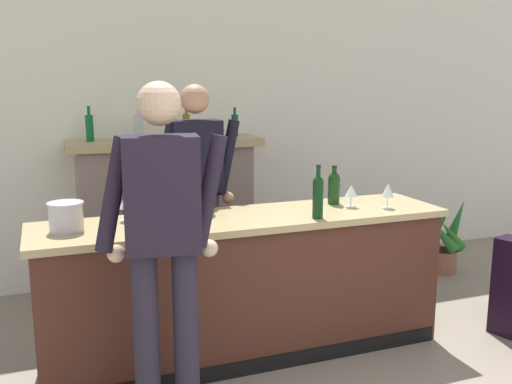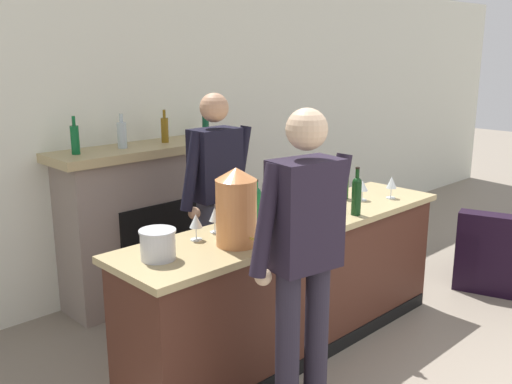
{
  "view_description": "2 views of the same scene",
  "coord_description": "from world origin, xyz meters",
  "px_view_note": "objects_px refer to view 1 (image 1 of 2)",
  "views": [
    {
      "loc": [
        -1.45,
        -1.05,
        1.8
      ],
      "look_at": [
        -0.07,
        2.59,
        1.04
      ],
      "focal_mm": 40.0,
      "sensor_mm": 36.0,
      "label": 1
    },
    {
      "loc": [
        -3.02,
        -0.19,
        2.07
      ],
      "look_at": [
        -0.47,
        2.46,
        1.15
      ],
      "focal_mm": 40.0,
      "sensor_mm": 36.0,
      "label": 2
    }
  ],
  "objects_px": {
    "wine_glass_front_right": "(388,191)",
    "potted_plant_corner": "(444,241)",
    "wine_glass_mid_counter": "(153,200)",
    "wine_glass_front_left": "(125,203)",
    "wine_bottle_merlot_tall": "(318,195)",
    "ice_bucket_steel": "(66,217)",
    "person_customer": "(164,246)",
    "wine_glass_by_dispenser": "(351,192)",
    "wine_bottle_rose_blush": "(334,186)",
    "person_bartender": "(197,193)",
    "wine_glass_near_bucket": "(197,207)",
    "wine_bottle_cabernet_heavy": "(208,194)",
    "copper_dispenser": "(151,189)",
    "fireplace_stone": "(167,212)"
  },
  "relations": [
    {
      "from": "wine_bottle_cabernet_heavy",
      "to": "wine_glass_by_dispenser",
      "type": "relative_size",
      "value": 1.86
    },
    {
      "from": "potted_plant_corner",
      "to": "wine_glass_mid_counter",
      "type": "relative_size",
      "value": 4.45
    },
    {
      "from": "person_customer",
      "to": "wine_glass_by_dispenser",
      "type": "bearing_deg",
      "value": 24.82
    },
    {
      "from": "wine_glass_front_right",
      "to": "wine_glass_near_bucket",
      "type": "bearing_deg",
      "value": -179.41
    },
    {
      "from": "wine_bottle_merlot_tall",
      "to": "wine_glass_near_bucket",
      "type": "distance_m",
      "value": 0.77
    },
    {
      "from": "ice_bucket_steel",
      "to": "person_bartender",
      "type": "bearing_deg",
      "value": 33.45
    },
    {
      "from": "wine_bottle_cabernet_heavy",
      "to": "ice_bucket_steel",
      "type": "bearing_deg",
      "value": -170.84
    },
    {
      "from": "potted_plant_corner",
      "to": "person_bartender",
      "type": "height_order",
      "value": "person_bartender"
    },
    {
      "from": "wine_bottle_rose_blush",
      "to": "wine_glass_front_right",
      "type": "distance_m",
      "value": 0.38
    },
    {
      "from": "wine_bottle_merlot_tall",
      "to": "wine_bottle_cabernet_heavy",
      "type": "height_order",
      "value": "wine_bottle_merlot_tall"
    },
    {
      "from": "wine_glass_front_right",
      "to": "ice_bucket_steel",
      "type": "bearing_deg",
      "value": 175.95
    },
    {
      "from": "potted_plant_corner",
      "to": "wine_bottle_rose_blush",
      "type": "distance_m",
      "value": 1.95
    },
    {
      "from": "person_bartender",
      "to": "wine_glass_front_right",
      "type": "distance_m",
      "value": 1.37
    },
    {
      "from": "wine_bottle_cabernet_heavy",
      "to": "copper_dispenser",
      "type": "bearing_deg",
      "value": -147.45
    },
    {
      "from": "wine_bottle_rose_blush",
      "to": "wine_glass_by_dispenser",
      "type": "bearing_deg",
      "value": -67.99
    },
    {
      "from": "wine_glass_front_right",
      "to": "wine_glass_mid_counter",
      "type": "bearing_deg",
      "value": 169.25
    },
    {
      "from": "person_bartender",
      "to": "wine_glass_by_dispenser",
      "type": "bearing_deg",
      "value": -35.48
    },
    {
      "from": "wine_bottle_merlot_tall",
      "to": "wine_glass_near_bucket",
      "type": "bearing_deg",
      "value": 174.57
    },
    {
      "from": "potted_plant_corner",
      "to": "copper_dispenser",
      "type": "height_order",
      "value": "copper_dispenser"
    },
    {
      "from": "person_customer",
      "to": "ice_bucket_steel",
      "type": "relative_size",
      "value": 8.76
    },
    {
      "from": "wine_glass_front_right",
      "to": "wine_glass_front_left",
      "type": "distance_m",
      "value": 1.74
    },
    {
      "from": "person_bartender",
      "to": "wine_bottle_rose_blush",
      "type": "distance_m",
      "value": 1.0
    },
    {
      "from": "person_customer",
      "to": "copper_dispenser",
      "type": "height_order",
      "value": "person_customer"
    },
    {
      "from": "person_bartender",
      "to": "potted_plant_corner",
      "type": "bearing_deg",
      "value": 5.92
    },
    {
      "from": "wine_glass_front_right",
      "to": "potted_plant_corner",
      "type": "bearing_deg",
      "value": 37.32
    },
    {
      "from": "copper_dispenser",
      "to": "wine_glass_near_bucket",
      "type": "xyz_separation_m",
      "value": [
        0.26,
        -0.04,
        -0.12
      ]
    },
    {
      "from": "copper_dispenser",
      "to": "wine_glass_front_left",
      "type": "relative_size",
      "value": 2.85
    },
    {
      "from": "ice_bucket_steel",
      "to": "wine_glass_mid_counter",
      "type": "bearing_deg",
      "value": 15.42
    },
    {
      "from": "potted_plant_corner",
      "to": "wine_bottle_merlot_tall",
      "type": "relative_size",
      "value": 2.12
    },
    {
      "from": "person_customer",
      "to": "person_bartender",
      "type": "bearing_deg",
      "value": 68.5
    },
    {
      "from": "wine_glass_front_left",
      "to": "person_bartender",
      "type": "bearing_deg",
      "value": 40.96
    },
    {
      "from": "wine_glass_front_right",
      "to": "wine_glass_near_bucket",
      "type": "height_order",
      "value": "wine_glass_front_right"
    },
    {
      "from": "ice_bucket_steel",
      "to": "wine_glass_front_right",
      "type": "distance_m",
      "value": 2.08
    },
    {
      "from": "wine_bottle_rose_blush",
      "to": "wine_bottle_cabernet_heavy",
      "type": "bearing_deg",
      "value": 177.9
    },
    {
      "from": "wine_glass_front_left",
      "to": "potted_plant_corner",
      "type": "bearing_deg",
      "value": 14.06
    },
    {
      "from": "ice_bucket_steel",
      "to": "person_customer",
      "type": "bearing_deg",
      "value": -58.58
    },
    {
      "from": "wine_bottle_rose_blush",
      "to": "fireplace_stone",
      "type": "bearing_deg",
      "value": 124.33
    },
    {
      "from": "potted_plant_corner",
      "to": "wine_glass_by_dispenser",
      "type": "xyz_separation_m",
      "value": [
        -1.56,
        -0.91,
        0.76
      ]
    },
    {
      "from": "copper_dispenser",
      "to": "wine_bottle_cabernet_heavy",
      "type": "xyz_separation_m",
      "value": [
        0.42,
        0.27,
        -0.11
      ]
    },
    {
      "from": "fireplace_stone",
      "to": "wine_glass_mid_counter",
      "type": "xyz_separation_m",
      "value": [
        -0.35,
        -1.31,
        0.39
      ]
    },
    {
      "from": "person_bartender",
      "to": "wine_glass_by_dispenser",
      "type": "xyz_separation_m",
      "value": [
        0.92,
        -0.65,
        0.07
      ]
    },
    {
      "from": "wine_glass_mid_counter",
      "to": "wine_glass_front_right",
      "type": "bearing_deg",
      "value": -10.75
    },
    {
      "from": "person_customer",
      "to": "ice_bucket_steel",
      "type": "height_order",
      "value": "person_customer"
    },
    {
      "from": "copper_dispenser",
      "to": "wine_glass_by_dispenser",
      "type": "relative_size",
      "value": 3.03
    },
    {
      "from": "wine_bottle_merlot_tall",
      "to": "ice_bucket_steel",
      "type": "bearing_deg",
      "value": 171.15
    },
    {
      "from": "wine_bottle_rose_blush",
      "to": "wine_glass_near_bucket",
      "type": "relative_size",
      "value": 1.67
    },
    {
      "from": "ice_bucket_steel",
      "to": "wine_glass_by_dispenser",
      "type": "height_order",
      "value": "ice_bucket_steel"
    },
    {
      "from": "wine_glass_mid_counter",
      "to": "wine_glass_front_left",
      "type": "relative_size",
      "value": 0.99
    },
    {
      "from": "wine_glass_by_dispenser",
      "to": "fireplace_stone",
      "type": "bearing_deg",
      "value": 123.29
    },
    {
      "from": "potted_plant_corner",
      "to": "wine_glass_by_dispenser",
      "type": "height_order",
      "value": "wine_glass_by_dispenser"
    }
  ]
}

